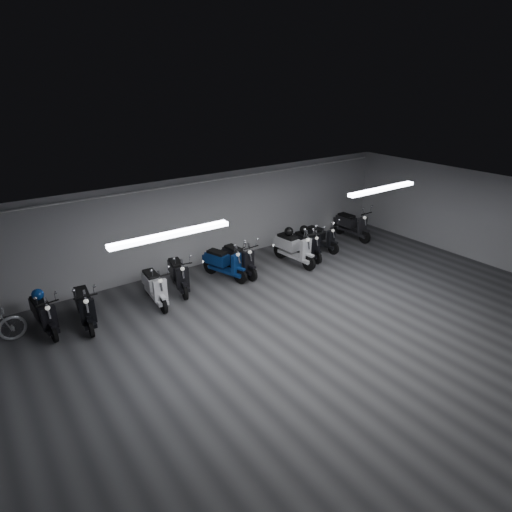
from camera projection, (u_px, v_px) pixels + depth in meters
floor at (318, 332)px, 9.92m from camera, size 14.00×10.00×0.01m
ceiling at (326, 216)px, 8.83m from camera, size 14.00×10.00×0.01m
back_wall at (208, 220)px, 13.14m from camera, size 14.00×0.01×2.80m
right_wall at (489, 220)px, 13.12m from camera, size 0.01×10.00×2.80m
fluor_strip_left at (171, 234)px, 8.01m from camera, size 2.40×0.18×0.08m
fluor_strip_right at (382, 189)px, 11.21m from camera, size 2.40×0.18×0.08m
conduit at (208, 181)px, 12.60m from camera, size 13.60×0.05×0.05m
scooter_0 at (43, 309)px, 9.71m from camera, size 0.68×1.65×1.20m
scooter_1 at (84, 301)px, 9.97m from camera, size 0.74×1.75×1.26m
scooter_2 at (155, 282)px, 10.93m from camera, size 0.69×1.72×1.25m
scooter_3 at (178, 270)px, 11.61m from camera, size 0.88×1.75×1.25m
scooter_4 at (225, 258)px, 12.31m from camera, size 1.09×1.80×1.27m
scooter_5 at (239, 255)px, 12.55m from camera, size 0.69×1.75×1.28m
scooter_6 at (295, 243)px, 13.24m from camera, size 0.79×1.93×1.40m
scooter_7 at (308, 240)px, 13.74m from camera, size 0.74×1.69×1.22m
scooter_8 at (321, 233)px, 14.37m from camera, size 0.75×1.66×1.19m
scooter_9 at (353, 221)px, 15.36m from camera, size 0.63×1.82×1.35m
helmet_0 at (289, 231)px, 13.31m from camera, size 0.28×0.28×0.28m
helmet_1 at (38, 294)px, 9.76m from camera, size 0.27×0.27×0.27m
helmet_2 at (304, 230)px, 13.81m from camera, size 0.29×0.29×0.29m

